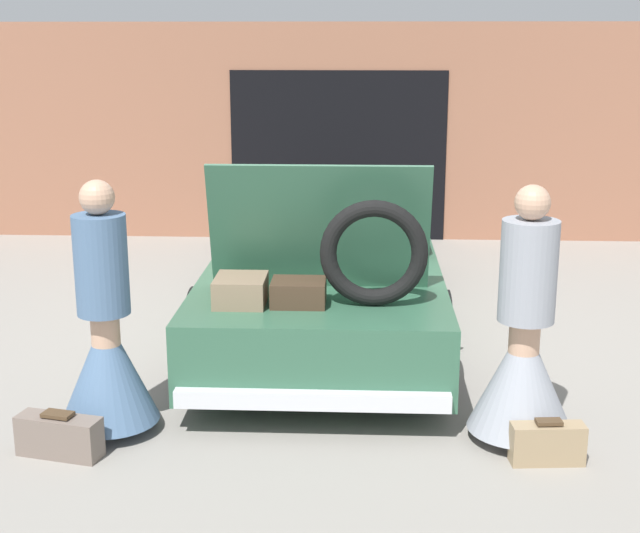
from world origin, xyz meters
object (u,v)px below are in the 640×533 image
object	(u,v)px
person_right	(523,353)
car	(327,268)
suitcase_beside_left_person	(59,436)
person_left	(106,345)
suitcase_beside_right_person	(547,443)

from	to	relation	value
person_right	car	bearing A→B (deg)	22.56
person_right	suitcase_beside_left_person	world-z (taller)	person_right
car	person_right	distance (m)	2.73
suitcase_beside_left_person	person_left	bearing A→B (deg)	59.87
car	person_left	xyz separation A→B (m)	(-1.39, -2.35, 0.06)
person_right	suitcase_beside_left_person	xyz separation A→B (m)	(-3.00, -0.38, -0.48)
car	person_right	size ratio (longest dim) A/B	2.80
person_right	suitcase_beside_right_person	xyz separation A→B (m)	(0.12, -0.33, -0.48)
car	suitcase_beside_left_person	distance (m)	3.20
person_left	suitcase_beside_right_person	distance (m)	2.95
person_left	suitcase_beside_left_person	bearing A→B (deg)	-39.14
person_left	suitcase_beside_left_person	xyz separation A→B (m)	(-0.23, -0.39, -0.48)
person_left	person_right	bearing A→B (deg)	80.82
car	person_right	bearing A→B (deg)	-59.58
person_right	suitcase_beside_left_person	size ratio (longest dim) A/B	2.99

